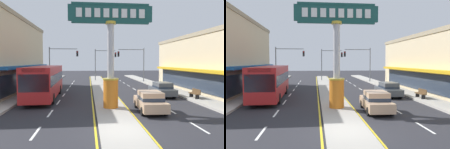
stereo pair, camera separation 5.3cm
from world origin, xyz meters
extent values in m
plane|color=#28282D|center=(0.00, 0.00, 0.00)|extent=(160.00, 160.00, 0.00)
cube|color=#A39E93|center=(0.00, 18.00, 0.07)|extent=(2.38, 52.00, 0.14)
cube|color=#ADA89E|center=(-8.99, 16.00, 0.09)|extent=(2.39, 60.00, 0.18)
cube|color=#ADA89E|center=(8.99, 16.00, 0.09)|extent=(2.39, 60.00, 0.18)
cube|color=silver|center=(-4.49, 0.40, 0.00)|extent=(0.14, 2.20, 0.01)
cube|color=silver|center=(-4.49, 4.80, 0.00)|extent=(0.14, 2.20, 0.01)
cube|color=silver|center=(-4.49, 9.20, 0.00)|extent=(0.14, 2.20, 0.01)
cube|color=silver|center=(-4.49, 13.60, 0.00)|extent=(0.14, 2.20, 0.01)
cube|color=silver|center=(-4.49, 18.00, 0.00)|extent=(0.14, 2.20, 0.01)
cube|color=silver|center=(-4.49, 22.40, 0.00)|extent=(0.14, 2.20, 0.01)
cube|color=silver|center=(-4.49, 26.80, 0.00)|extent=(0.14, 2.20, 0.01)
cube|color=silver|center=(-4.49, 31.20, 0.00)|extent=(0.14, 2.20, 0.01)
cube|color=silver|center=(4.49, 0.40, 0.00)|extent=(0.14, 2.20, 0.01)
cube|color=silver|center=(4.49, 4.80, 0.00)|extent=(0.14, 2.20, 0.01)
cube|color=silver|center=(4.49, 9.20, 0.00)|extent=(0.14, 2.20, 0.01)
cube|color=silver|center=(4.49, 13.60, 0.00)|extent=(0.14, 2.20, 0.01)
cube|color=silver|center=(4.49, 18.00, 0.00)|extent=(0.14, 2.20, 0.01)
cube|color=silver|center=(4.49, 22.40, 0.00)|extent=(0.14, 2.20, 0.01)
cube|color=silver|center=(4.49, 26.80, 0.00)|extent=(0.14, 2.20, 0.01)
cube|color=silver|center=(4.49, 31.20, 0.00)|extent=(0.14, 2.20, 0.01)
cube|color=yellow|center=(-1.37, 18.00, 0.00)|extent=(0.12, 52.00, 0.01)
cube|color=yellow|center=(1.37, 18.00, 0.00)|extent=(0.12, 52.00, 0.01)
cylinder|color=orange|center=(0.00, 5.72, 1.23)|extent=(1.16, 1.16, 2.18)
cylinder|color=gold|center=(0.00, 5.72, 2.38)|extent=(1.22, 1.22, 0.12)
cylinder|color=#B7B7BC|center=(0.00, 5.72, 4.57)|extent=(0.52, 0.52, 4.50)
cylinder|color=gold|center=(0.00, 5.72, 6.72)|extent=(0.83, 0.83, 0.20)
cube|color=#194C47|center=(0.00, 5.72, 7.43)|extent=(6.47, 0.24, 1.22)
cube|color=#194C47|center=(0.00, 5.72, 8.12)|extent=(5.95, 0.29, 0.16)
cube|color=#194C47|center=(0.00, 5.72, 6.74)|extent=(5.95, 0.29, 0.16)
cube|color=white|center=(-2.41, 5.57, 7.43)|extent=(0.44, 0.06, 0.67)
cube|color=white|center=(-1.72, 5.57, 7.43)|extent=(0.44, 0.06, 0.67)
cube|color=white|center=(-1.03, 5.57, 7.43)|extent=(0.44, 0.06, 0.67)
cube|color=white|center=(-0.34, 5.57, 7.43)|extent=(0.44, 0.06, 0.67)
cube|color=white|center=(0.34, 5.57, 7.43)|extent=(0.44, 0.06, 0.67)
cube|color=white|center=(1.03, 5.57, 7.43)|extent=(0.44, 0.06, 0.67)
cube|color=white|center=(1.72, 5.57, 7.43)|extent=(0.44, 0.06, 0.67)
cube|color=white|center=(2.41, 5.57, 7.43)|extent=(0.44, 0.06, 0.67)
cube|color=#195193|center=(-8.93, 16.85, 3.15)|extent=(0.90, 17.44, 0.30)
cube|color=#283342|center=(-9.34, 16.85, 1.50)|extent=(0.08, 16.82, 2.00)
cube|color=gold|center=(9.82, 12.99, 2.80)|extent=(0.90, 20.53, 0.30)
cube|color=#283342|center=(10.23, 12.99, 1.50)|extent=(0.08, 19.80, 2.00)
cylinder|color=slate|center=(-8.19, 26.37, 3.10)|extent=(0.16, 0.16, 6.20)
cylinder|color=slate|center=(-5.88, 26.37, 5.90)|extent=(4.62, 0.12, 0.12)
cube|color=black|center=(-3.57, 26.21, 5.09)|extent=(0.32, 0.24, 0.92)
sphere|color=red|center=(-3.57, 26.07, 5.39)|extent=(0.17, 0.17, 0.17)
sphere|color=black|center=(-3.57, 26.07, 5.09)|extent=(0.17, 0.17, 0.17)
sphere|color=black|center=(-3.57, 26.07, 4.79)|extent=(0.17, 0.17, 0.17)
cylinder|color=slate|center=(8.19, 27.36, 3.10)|extent=(0.16, 0.16, 6.20)
cylinder|color=slate|center=(5.88, 27.36, 5.90)|extent=(4.62, 0.12, 0.12)
cube|color=black|center=(3.57, 27.20, 5.09)|extent=(0.32, 0.24, 0.92)
sphere|color=red|center=(3.57, 27.06, 5.39)|extent=(0.17, 0.17, 0.17)
sphere|color=black|center=(3.57, 27.06, 5.09)|extent=(0.17, 0.17, 0.17)
sphere|color=black|center=(3.57, 27.06, 4.79)|extent=(0.17, 0.17, 0.17)
cylinder|color=slate|center=(-0.38, 31.70, 3.10)|extent=(0.16, 0.16, 6.20)
cylinder|color=slate|center=(1.60, 31.70, 5.90)|extent=(3.96, 0.12, 0.12)
cube|color=black|center=(3.58, 31.54, 5.09)|extent=(0.32, 0.24, 0.92)
sphere|color=red|center=(3.58, 31.40, 5.39)|extent=(0.17, 0.17, 0.17)
sphere|color=black|center=(3.58, 31.40, 5.09)|extent=(0.17, 0.17, 0.17)
sphere|color=black|center=(3.58, 31.40, 4.79)|extent=(0.17, 0.17, 0.17)
cube|color=#B21E1E|center=(-6.14, 11.74, 1.81)|extent=(2.89, 11.28, 2.90)
cube|color=#283342|center=(-6.14, 11.74, 2.11)|extent=(2.91, 11.06, 0.90)
cube|color=#283342|center=(-5.94, 6.19, 2.06)|extent=(2.30, 0.16, 1.40)
cube|color=black|center=(-5.94, 6.19, 3.06)|extent=(1.75, 0.14, 0.30)
cylinder|color=black|center=(-4.87, 8.31, 0.48)|extent=(0.31, 0.97, 0.96)
cylinder|color=black|center=(-7.17, 8.23, 0.48)|extent=(0.31, 0.97, 0.96)
cylinder|color=black|center=(-5.09, 14.69, 0.48)|extent=(0.31, 0.97, 0.96)
cylinder|color=black|center=(-7.39, 14.61, 0.48)|extent=(0.31, 0.97, 0.96)
cube|color=tan|center=(2.84, 4.65, 0.60)|extent=(1.95, 4.38, 0.66)
cube|color=tan|center=(2.83, 4.48, 1.23)|extent=(1.65, 2.22, 0.60)
cube|color=#283342|center=(2.83, 4.48, 1.05)|extent=(1.68, 2.24, 0.24)
cylinder|color=black|center=(2.09, 6.02, 0.31)|extent=(0.25, 0.63, 0.62)
cylinder|color=black|center=(3.71, 5.94, 0.31)|extent=(0.25, 0.63, 0.62)
cylinder|color=black|center=(1.97, 3.36, 0.31)|extent=(0.25, 0.63, 0.62)
cylinder|color=black|center=(3.59, 3.28, 0.31)|extent=(0.25, 0.63, 0.62)
cube|color=#4C5156|center=(6.14, 11.50, 0.60)|extent=(1.86, 4.34, 0.66)
cube|color=#4C5156|center=(6.14, 11.33, 1.23)|extent=(1.60, 2.18, 0.60)
cube|color=#283342|center=(6.14, 11.33, 1.05)|extent=(1.63, 2.21, 0.24)
cylinder|color=black|center=(5.30, 12.81, 0.31)|extent=(0.23, 0.62, 0.62)
cylinder|color=black|center=(6.92, 12.85, 0.31)|extent=(0.23, 0.62, 0.62)
cylinder|color=black|center=(5.36, 10.15, 0.31)|extent=(0.23, 0.62, 0.62)
cylinder|color=black|center=(6.98, 10.19, 0.31)|extent=(0.23, 0.62, 0.62)
cube|color=brown|center=(8.59, 9.11, 0.62)|extent=(0.48, 1.60, 0.08)
cube|color=brown|center=(8.80, 9.11, 0.86)|extent=(0.06, 1.60, 0.40)
cube|color=black|center=(8.59, 8.51, 0.36)|extent=(0.38, 0.08, 0.36)
cube|color=black|center=(8.59, 9.71, 0.36)|extent=(0.38, 0.08, 0.36)
cylinder|color=#336B3D|center=(-8.37, 12.98, 0.63)|extent=(0.14, 0.14, 0.91)
cylinder|color=#336B3D|center=(-8.23, 12.98, 0.63)|extent=(0.14, 0.14, 0.91)
cube|color=#2D4C8C|center=(-8.30, 12.98, 1.37)|extent=(0.46, 0.38, 0.57)
sphere|color=tan|center=(-8.30, 12.98, 1.77)|extent=(0.22, 0.22, 0.22)
camera|label=1|loc=(-1.73, -11.21, 3.73)|focal=35.12mm
camera|label=2|loc=(-1.67, -11.21, 3.73)|focal=35.12mm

